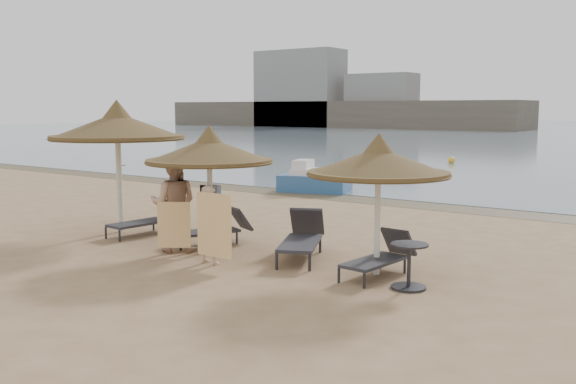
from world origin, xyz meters
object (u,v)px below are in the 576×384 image
Objects in this scene: palapa_center at (209,151)px; person_left at (174,196)px; lounger_near_right at (302,237)px; lounger_near_left at (216,228)px; person_right at (209,218)px; palapa_left at (117,127)px; pedal_boat at (314,180)px; lounger_far_right at (382,256)px; palapa_right at (378,162)px; side_table at (409,268)px; lounger_far_left at (147,219)px.

person_left is at bearing -141.95° from palapa_center.
lounger_near_right is at bearing 19.36° from palapa_center.
person_right is at bearing -28.54° from lounger_near_left.
palapa_left is at bearing -51.95° from person_left.
pedal_boat reaches higher than lounger_near_left.
lounger_near_right reaches higher than lounger_far_right.
lounger_near_right is 1.20× the size of person_right.
palapa_center is at bearing -169.94° from lounger_far_right.
palapa_right is at bearing -171.48° from lounger_far_right.
lounger_far_right is 0.65× the size of pedal_boat.
palapa_center reaches higher than palapa_right.
lounger_near_right is 0.78× the size of pedal_boat.
side_table is (2.75, -0.87, -0.05)m from lounger_near_right.
side_table is at bearing -0.11° from lounger_far_left.
palapa_center is 3.06m from lounger_far_left.
person_right is at bearing -170.48° from side_table.
person_left is (-4.35, -0.79, -0.86)m from palapa_right.
palapa_left is 4.47m from person_right.
person_right is 11.10m from pedal_boat.
palapa_right is 1.45× the size of person_right.
lounger_far_left is at bearing -99.35° from pedal_boat.
person_left reaches higher than lounger_near_left.
lounger_near_left is 0.86× the size of lounger_near_right.
lounger_far_right is at bearing 4.93° from palapa_center.
pedal_boat is at bearing 128.85° from palapa_right.
palapa_left is 2.32m from lounger_far_left.
lounger_near_left is (-4.13, 0.27, -1.69)m from palapa_right.
lounger_near_left reaches higher than lounger_far_right.
palapa_left is 1.81× the size of person_right.
side_table is at bearing 14.50° from lounger_near_left.
person_right is at bearing -153.89° from lounger_far_right.
palapa_left reaches higher than pedal_boat.
palapa_center reaches higher than pedal_boat.
pedal_boat is (-3.15, 8.77, 0.07)m from lounger_near_left.
lounger_far_left is at bearing -176.14° from lounger_far_right.
palapa_right is 4.47m from lounger_near_left.
side_table is at bearing -43.02° from lounger_near_right.
lounger_far_left reaches higher than lounger_far_right.
side_table is at bearing 147.17° from person_left.
pedal_boat reaches higher than lounger_far_right.
lounger_near_right reaches higher than side_table.
lounger_far_left is 4.36m from lounger_near_right.
palapa_left is 1.74× the size of lounger_far_left.
pedal_boat is (-7.28, 9.04, -1.62)m from palapa_right.
lounger_near_left is at bearing 122.16° from palapa_center.
side_table is at bearing -173.19° from person_right.
pedal_boat is (-4.28, 10.23, -0.47)m from person_right.
palapa_center reaches higher than lounger_near_left.
palapa_left is 1.17× the size of pedal_boat.
palapa_right is 1.97m from side_table.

